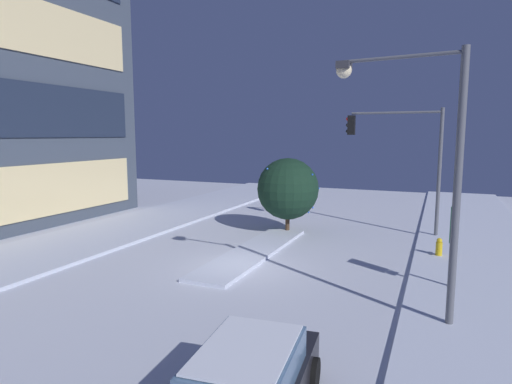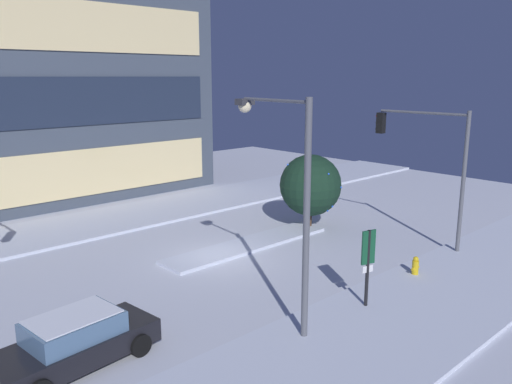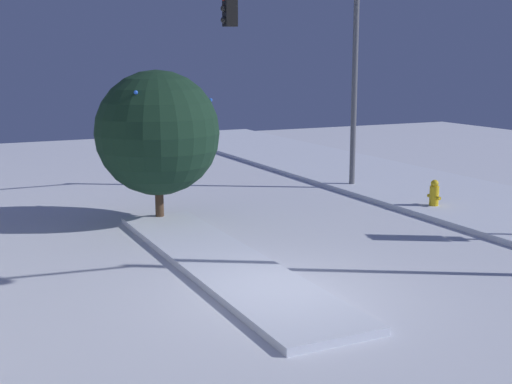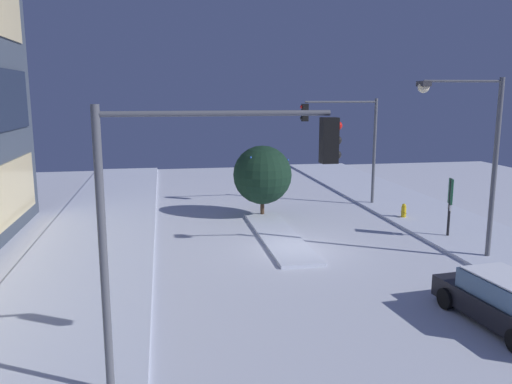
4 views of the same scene
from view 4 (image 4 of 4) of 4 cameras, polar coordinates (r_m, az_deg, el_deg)
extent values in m
plane|color=silver|center=(22.56, 4.53, -6.36)|extent=(52.00, 52.00, 0.00)
cube|color=silver|center=(26.09, 23.38, -4.71)|extent=(52.00, 5.20, 0.14)
cube|color=silver|center=(22.06, -18.03, -7.08)|extent=(52.00, 5.20, 0.14)
cube|color=silver|center=(24.41, 2.48, -4.85)|extent=(9.00, 1.80, 0.14)
cube|color=black|center=(16.94, 25.73, -11.44)|extent=(4.65, 2.21, 0.66)
cube|color=slate|center=(16.73, 25.90, -9.49)|extent=(2.57, 1.83, 0.60)
cube|color=white|center=(16.62, 25.99, -8.40)|extent=(2.38, 1.71, 0.04)
sphere|color=#F9E5B2|center=(18.22, 19.51, -9.53)|extent=(0.16, 0.16, 0.16)
sphere|color=#F9E5B2|center=(18.93, 22.54, -8.98)|extent=(0.16, 0.16, 0.16)
cylinder|color=black|center=(17.53, 20.20, -10.97)|extent=(0.68, 0.28, 0.66)
cylinder|color=black|center=(18.60, 24.72, -10.05)|extent=(0.68, 0.28, 0.66)
cylinder|color=#565960|center=(11.44, -16.47, -7.03)|extent=(0.18, 0.18, 6.42)
cylinder|color=#565960|center=(10.91, -4.30, 8.63)|extent=(0.12, 4.90, 0.12)
cube|color=black|center=(11.47, 8.06, 5.65)|extent=(0.32, 0.36, 1.00)
sphere|color=red|center=(11.51, 9.01, 7.24)|extent=(0.20, 0.20, 0.20)
sphere|color=black|center=(11.53, 8.96, 5.65)|extent=(0.20, 0.20, 0.20)
sphere|color=black|center=(11.56, 8.91, 4.07)|extent=(0.20, 0.20, 0.20)
cylinder|color=#565960|center=(31.79, 12.91, 4.26)|extent=(0.18, 0.18, 6.39)
cylinder|color=#565960|center=(30.82, 9.37, 9.78)|extent=(0.12, 4.34, 0.12)
cube|color=black|center=(30.17, 5.41, 8.72)|extent=(0.32, 0.36, 1.00)
sphere|color=red|center=(30.12, 5.07, 9.33)|extent=(0.20, 0.20, 0.20)
sphere|color=black|center=(30.12, 5.06, 8.72)|extent=(0.20, 0.20, 0.20)
sphere|color=black|center=(30.14, 5.05, 8.11)|extent=(0.20, 0.20, 0.20)
cylinder|color=#565960|center=(22.54, 24.81, 2.12)|extent=(0.20, 0.20, 7.26)
cylinder|color=#565960|center=(21.66, 21.89, 11.28)|extent=(0.46, 3.06, 0.10)
cube|color=#333338|center=(21.06, 18.02, 11.29)|extent=(0.56, 0.36, 0.20)
sphere|color=#F9E5B2|center=(21.06, 17.99, 10.93)|extent=(0.44, 0.44, 0.44)
cylinder|color=gold|center=(28.84, 15.96, -2.27)|extent=(0.26, 0.26, 0.69)
sphere|color=gold|center=(28.75, 16.00, -1.46)|extent=(0.22, 0.22, 0.22)
cylinder|color=gold|center=(28.67, 16.12, -2.28)|extent=(0.12, 0.10, 0.10)
cylinder|color=gold|center=(28.99, 15.81, -2.12)|extent=(0.12, 0.10, 0.10)
cylinder|color=black|center=(25.51, 20.55, -1.75)|extent=(0.12, 0.12, 2.82)
cube|color=#144C2D|center=(25.35, 20.67, 0.07)|extent=(0.55, 0.19, 1.17)
cube|color=white|center=(25.50, 20.56, -1.63)|extent=(0.44, 0.16, 0.24)
cylinder|color=#473323|center=(28.40, 0.70, -1.76)|extent=(0.22, 0.22, 0.96)
sphere|color=black|center=(28.06, 0.71, 1.90)|extent=(3.19, 3.19, 3.19)
sphere|color=blue|center=(29.64, 0.57, 2.45)|extent=(0.10, 0.10, 0.10)
sphere|color=blue|center=(28.99, 3.33, 2.21)|extent=(0.10, 0.10, 0.10)
sphere|color=blue|center=(29.66, 0.99, 1.62)|extent=(0.10, 0.10, 0.10)
sphere|color=blue|center=(28.00, 3.56, 3.54)|extent=(0.10, 0.10, 0.10)
sphere|color=blue|center=(26.90, -0.57, 3.84)|extent=(0.10, 0.10, 0.10)
sphere|color=blue|center=(29.59, 1.36, 2.62)|extent=(0.10, 0.10, 0.10)
sphere|color=blue|center=(28.71, 3.13, 0.18)|extent=(0.10, 0.10, 0.10)
sphere|color=blue|center=(28.57, 2.85, -0.32)|extent=(0.10, 0.10, 0.10)
camera|label=1|loc=(14.03, 52.71, 0.28)|focal=30.23mm
camera|label=2|loc=(23.58, 62.21, 8.01)|focal=36.12mm
camera|label=3|loc=(10.72, -10.04, -2.62)|focal=48.05mm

